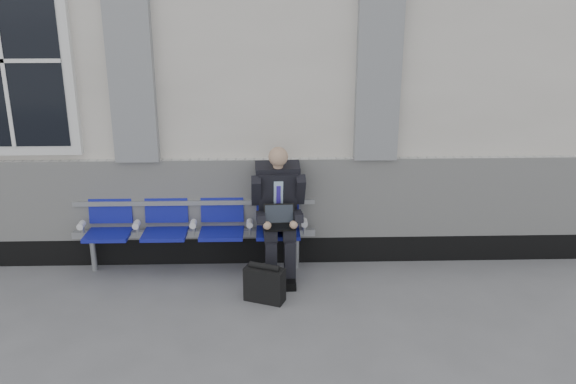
{
  "coord_description": "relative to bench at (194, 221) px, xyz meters",
  "views": [
    {
      "loc": [
        2.98,
        -5.08,
        3.12
      ],
      "look_at": [
        3.16,
        0.9,
        1.02
      ],
      "focal_mm": 40.0,
      "sensor_mm": 36.0,
      "label": 1
    }
  ],
  "objects": [
    {
      "name": "station_building",
      "position": [
        -2.18,
        2.15,
        1.67
      ],
      "size": [
        14.4,
        4.4,
        4.49
      ],
      "color": "silver",
      "rests_on": "ground"
    },
    {
      "name": "bench",
      "position": [
        0.0,
        0.0,
        0.0
      ],
      "size": [
        2.6,
        0.47,
        0.91
      ],
      "color": "#9EA0A3",
      "rests_on": "ground"
    },
    {
      "name": "businessman",
      "position": [
        0.91,
        -0.13,
        0.21
      ],
      "size": [
        0.57,
        0.77,
        1.41
      ],
      "color": "black",
      "rests_on": "ground"
    },
    {
      "name": "briefcase",
      "position": [
        0.76,
        -0.75,
        -0.37
      ],
      "size": [
        0.42,
        0.3,
        0.4
      ],
      "color": "black",
      "rests_on": "ground"
    }
  ]
}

